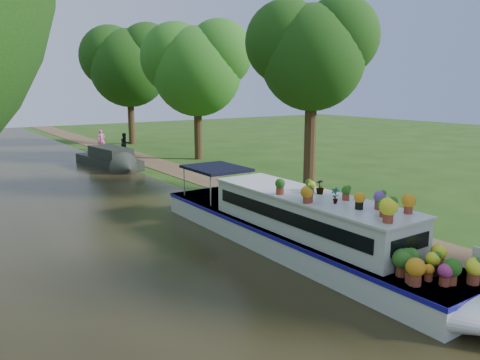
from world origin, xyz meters
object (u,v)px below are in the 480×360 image
object	(u,v)px
plant_boat	(308,229)
second_boat	(110,159)
pedestrian_pink	(101,140)
pedestrian_dark	(125,144)

from	to	relation	value
plant_boat	second_boat	bearing A→B (deg)	88.46
pedestrian_pink	pedestrian_dark	distance (m)	3.91
pedestrian_pink	pedestrian_dark	world-z (taller)	pedestrian_dark
plant_boat	pedestrian_dark	distance (m)	23.53
second_boat	pedestrian_dark	bearing A→B (deg)	52.92
plant_boat	pedestrian_pink	size ratio (longest dim) A/B	8.63
plant_boat	second_boat	world-z (taller)	plant_boat
pedestrian_pink	pedestrian_dark	bearing A→B (deg)	-76.76
second_boat	plant_boat	bearing A→B (deg)	-98.33
second_boat	pedestrian_pink	size ratio (longest dim) A/B	4.27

